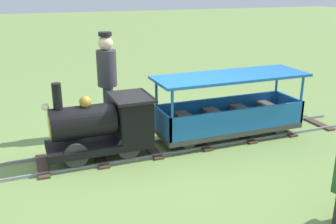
{
  "coord_description": "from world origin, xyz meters",
  "views": [
    {
      "loc": [
        -4.87,
        1.88,
        2.29
      ],
      "look_at": [
        0.0,
        -0.03,
        0.55
      ],
      "focal_mm": 41.12,
      "sensor_mm": 36.0,
      "label": 1
    }
  ],
  "objects": [
    {
      "name": "passenger_car",
      "position": [
        0.0,
        -1.04,
        0.42
      ],
      "size": [
        0.79,
        2.35,
        0.97
      ],
      "color": "#3F3F3F",
      "rests_on": "ground_plane"
    },
    {
      "name": "conductor_person",
      "position": [
        0.84,
        0.64,
        0.96
      ],
      "size": [
        0.3,
        0.3,
        1.62
      ],
      "color": "#282D47",
      "rests_on": "ground_plane"
    },
    {
      "name": "track",
      "position": [
        0.0,
        -0.14,
        0.02
      ],
      "size": [
        0.73,
        6.05,
        0.04
      ],
      "color": "gray",
      "rests_on": "ground_plane"
    },
    {
      "name": "ground_plane",
      "position": [
        0.0,
        0.0,
        0.0
      ],
      "size": [
        60.0,
        60.0,
        0.0
      ],
      "primitive_type": "plane",
      "color": "#75934C"
    },
    {
      "name": "locomotive",
      "position": [
        0.0,
        0.89,
        0.48
      ],
      "size": [
        0.69,
        1.45,
        1.07
      ],
      "color": "black",
      "rests_on": "ground_plane"
    }
  ]
}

